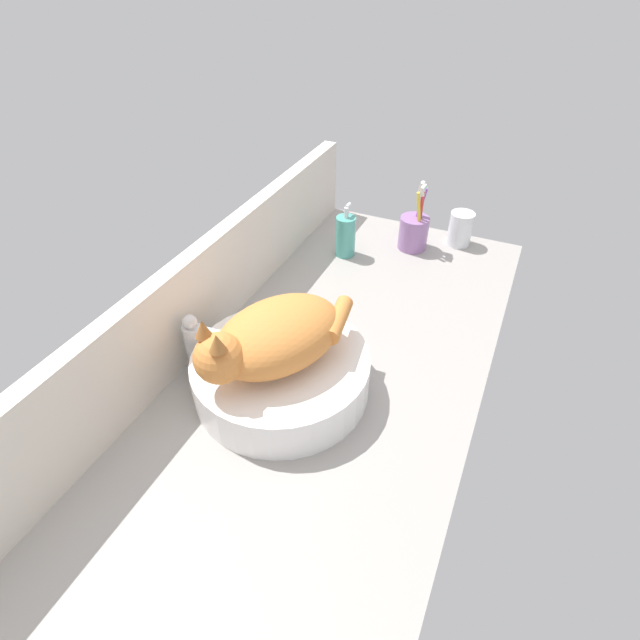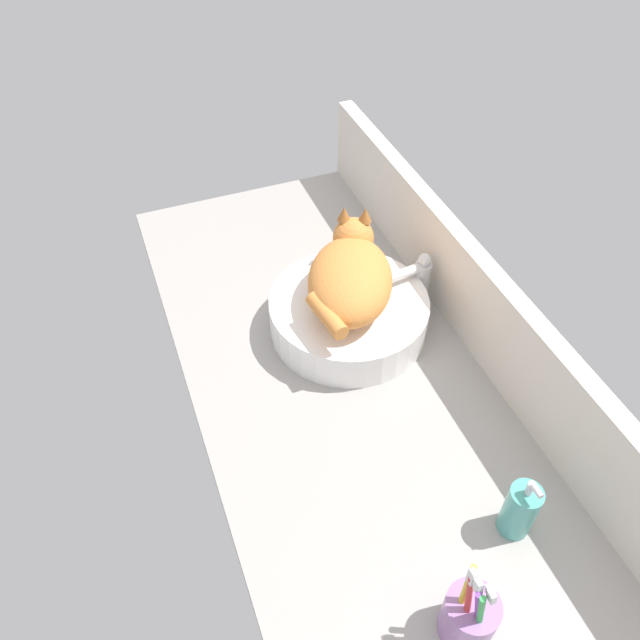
{
  "view_description": "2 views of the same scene",
  "coord_description": "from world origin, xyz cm",
  "px_view_note": "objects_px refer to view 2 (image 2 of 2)",
  "views": [
    {
      "loc": [
        -67.57,
        -28.77,
        71.37
      ],
      "look_at": [
        2.01,
        2.67,
        9.99
      ],
      "focal_mm": 28.0,
      "sensor_mm": 36.0,
      "label": 1
    },
    {
      "loc": [
        75.12,
        -33.31,
        97.95
      ],
      "look_at": [
        -3.5,
        -2.99,
        11.09
      ],
      "focal_mm": 35.0,
      "sensor_mm": 36.0,
      "label": 2
    }
  ],
  "objects_px": {
    "cat": "(350,275)",
    "toothbrush_cup": "(469,616)",
    "sink_basin": "(349,314)",
    "soap_dispenser": "(520,510)",
    "faucet": "(418,279)"
  },
  "relations": [
    {
      "from": "cat",
      "to": "toothbrush_cup",
      "type": "bearing_deg",
      "value": -7.52
    },
    {
      "from": "faucet",
      "to": "cat",
      "type": "bearing_deg",
      "value": -88.01
    },
    {
      "from": "sink_basin",
      "to": "soap_dispenser",
      "type": "relative_size",
      "value": 2.33
    },
    {
      "from": "soap_dispenser",
      "to": "sink_basin",
      "type": "bearing_deg",
      "value": -171.43
    },
    {
      "from": "cat",
      "to": "toothbrush_cup",
      "type": "xyz_separation_m",
      "value": [
        0.64,
        -0.08,
        -0.09
      ]
    },
    {
      "from": "sink_basin",
      "to": "toothbrush_cup",
      "type": "xyz_separation_m",
      "value": [
        0.63,
        -0.08,
        0.01
      ]
    },
    {
      "from": "sink_basin",
      "to": "cat",
      "type": "height_order",
      "value": "cat"
    },
    {
      "from": "faucet",
      "to": "toothbrush_cup",
      "type": "xyz_separation_m",
      "value": [
        0.64,
        -0.25,
        -0.02
      ]
    },
    {
      "from": "soap_dispenser",
      "to": "toothbrush_cup",
      "type": "distance_m",
      "value": 0.19
    },
    {
      "from": "sink_basin",
      "to": "cat",
      "type": "xyz_separation_m",
      "value": [
        -0.01,
        0.01,
        0.1
      ]
    },
    {
      "from": "cat",
      "to": "faucet",
      "type": "relative_size",
      "value": 2.21
    },
    {
      "from": "faucet",
      "to": "toothbrush_cup",
      "type": "height_order",
      "value": "toothbrush_cup"
    },
    {
      "from": "sink_basin",
      "to": "faucet",
      "type": "relative_size",
      "value": 2.46
    },
    {
      "from": "cat",
      "to": "faucet",
      "type": "height_order",
      "value": "cat"
    },
    {
      "from": "toothbrush_cup",
      "to": "faucet",
      "type": "bearing_deg",
      "value": 158.94
    }
  ]
}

